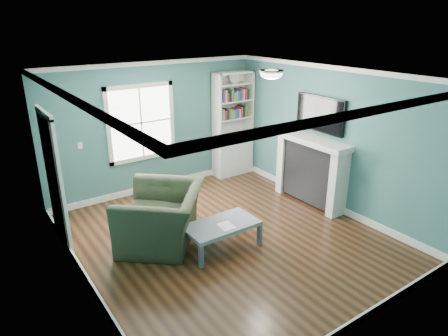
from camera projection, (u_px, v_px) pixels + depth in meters
floor at (227, 237)px, 6.50m from camera, size 5.00×5.00×0.00m
room_walls at (227, 145)px, 5.95m from camera, size 5.00×5.00×5.00m
trim at (227, 166)px, 6.07m from camera, size 4.50×5.00×2.60m
window at (141, 123)px, 7.75m from camera, size 1.40×0.06×1.50m
bookshelf at (233, 134)px, 8.89m from camera, size 0.90×0.35×2.31m
fireplace at (311, 171)px, 7.55m from camera, size 0.44×1.58×1.30m
tv at (320, 114)px, 7.23m from camera, size 0.06×1.10×0.65m
door at (54, 179)px, 6.02m from camera, size 0.12×0.98×2.17m
ceiling_fixture at (271, 74)px, 6.17m from camera, size 0.38×0.38×0.15m
light_switch at (80, 145)px, 7.19m from camera, size 0.08×0.01×0.12m
recliner at (161, 208)px, 6.18m from camera, size 1.56×1.61×1.19m
coffee_table at (221, 227)px, 6.10m from camera, size 1.14×0.62×0.41m
paper_sheet at (226, 226)px, 6.01m from camera, size 0.23×0.28×0.00m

